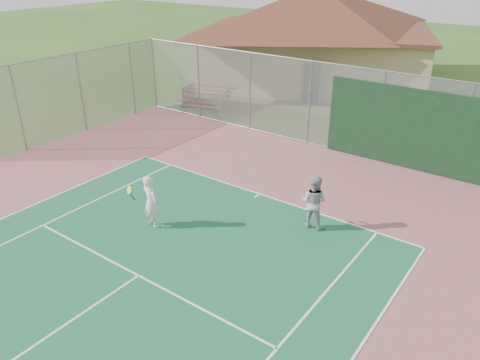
# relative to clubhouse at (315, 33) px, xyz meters

# --- Properties ---
(back_fence) EXTENTS (20.08, 0.11, 3.53)m
(back_fence) POSITION_rel_clubhouse_xyz_m (7.86, -9.38, -1.39)
(back_fence) COLOR gray
(back_fence) RESTS_ON ground
(side_fence_left) EXTENTS (0.08, 9.00, 3.50)m
(side_fence_left) POSITION_rel_clubhouse_xyz_m (-4.24, -13.86, -1.30)
(side_fence_left) COLOR gray
(side_fence_left) RESTS_ON ground
(clubhouse) EXTENTS (16.37, 13.76, 6.01)m
(clubhouse) POSITION_rel_clubhouse_xyz_m (0.00, 0.00, 0.00)
(clubhouse) COLOR tan
(clubhouse) RESTS_ON ground
(bleachers) EXTENTS (3.03, 2.23, 0.98)m
(bleachers) POSITION_rel_clubhouse_xyz_m (-2.27, -7.64, -2.53)
(bleachers) COLOR #9F2924
(bleachers) RESTS_ON ground
(player_white_front) EXTENTS (1.04, 0.70, 1.62)m
(player_white_front) POSITION_rel_clubhouse_xyz_m (4.29, -18.03, -2.23)
(player_white_front) COLOR silver
(player_white_front) RESTS_ON ground
(player_grey_back) EXTENTS (0.86, 0.71, 1.63)m
(player_grey_back) POSITION_rel_clubhouse_xyz_m (8.15, -15.25, -2.24)
(player_grey_back) COLOR #9A9C9E
(player_grey_back) RESTS_ON ground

